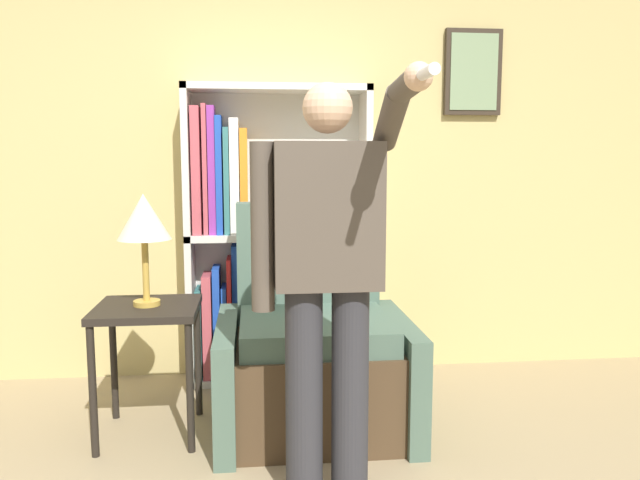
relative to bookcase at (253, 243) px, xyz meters
The scene contains 6 objects.
wall_back 0.57m from the bookcase, 56.54° to the left, with size 8.00×0.11×2.80m.
bookcase is the anchor object (origin of this frame).
armchair 0.91m from the bookcase, 66.25° to the right, with size 0.98×0.87×1.14m.
person_standing 1.48m from the bookcase, 78.84° to the right, with size 0.56×0.78×1.67m.
side_table 0.97m from the bookcase, 124.86° to the right, with size 0.50×0.50×0.66m.
table_lamp 0.94m from the bookcase, 124.86° to the right, with size 0.26×0.26×0.55m.
Camera 1 is at (-0.10, -1.95, 1.38)m, focal length 35.00 mm.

